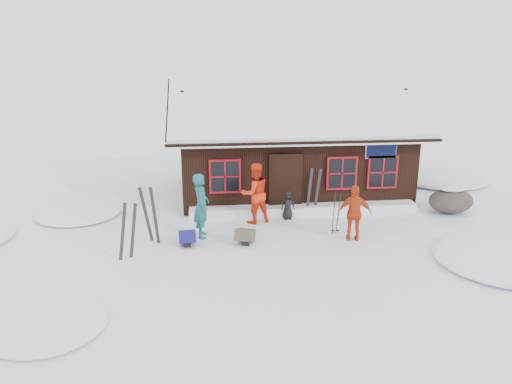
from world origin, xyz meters
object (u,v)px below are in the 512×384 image
Objects in this scene: backpack_blue at (187,239)px; skier_crouched at (288,205)px; skier_orange_right at (355,213)px; skier_teal at (201,206)px; ski_poles at (336,213)px; skier_orange_left at (255,193)px; boulder at (451,200)px; backpack_olive at (245,238)px; ski_pair_left at (128,232)px.

skier_crouched is at bearing 25.41° from backpack_blue.
skier_teal is at bearing 3.66° from skier_orange_right.
ski_poles reaches higher than skier_crouched.
skier_crouched is (2.78, 1.26, -0.50)m from skier_teal.
skier_orange_left is 1.23m from skier_crouched.
backpack_olive is at bearing -164.74° from boulder.
skier_crouched is at bearing -37.91° from skier_orange_right.
skier_teal is 1.60m from backpack_olive.
skier_crouched is at bearing -179.47° from boulder.
backpack_blue is (-3.21, -1.84, -0.30)m from skier_crouched.
ski_poles is at bearing 7.05° from ski_pair_left.
ski_poles is (-0.38, 0.60, -0.20)m from skier_orange_right.
skier_orange_left is (1.68, 1.06, 0.01)m from skier_teal.
skier_teal is 3.12× the size of backpack_blue.
skier_teal is 3.09× the size of backpack_olive.
skier_teal reaches higher than skier_crouched.
backpack_olive is at bearing -118.04° from skier_teal.
skier_orange_left reaches higher than boulder.
skier_orange_right is 1.78× the size of skier_crouched.
skier_crouched is 0.70× the size of ski_poles.
boulder is at bearing 9.92° from ski_pair_left.
skier_teal reaches higher than ski_pair_left.
backpack_blue is at bearing -153.21° from skier_crouched.
skier_orange_left is at bearing 95.12° from backpack_olive.
skier_crouched reaches higher than boulder.
skier_orange_right is (4.39, -0.73, -0.14)m from skier_teal.
ski_poles reaches higher than backpack_blue.
backpack_blue is (1.51, 0.77, -0.59)m from ski_pair_left.
skier_orange_left is at bearing -172.94° from skier_crouched.
ski_pair_left is at bearing -165.48° from boulder.
backpack_olive is at bearing -169.69° from ski_poles.
backpack_olive is (-0.45, -1.69, -0.81)m from skier_orange_left.
skier_orange_left is 4.35m from ski_pair_left.
ski_poles is 4.48m from backpack_blue.
skier_orange_left reaches higher than ski_pair_left.
boulder is at bearing -139.74° from skier_orange_right.
ski_pair_left reaches higher than backpack_olive.
skier_orange_right is at bearing 1.06° from ski_pair_left.
skier_orange_left is 2.64m from ski_poles.
skier_teal is 1.20× the size of ski_pair_left.
skier_teal is 2.07× the size of skier_crouched.
skier_orange_left is 2.79m from backpack_blue.
skier_crouched is 2.47m from backpack_olive.
ski_poles is 2.15× the size of backpack_blue.
skier_crouched is (-1.61, 1.98, -0.36)m from skier_orange_right.
ski_pair_left is 1.79m from backpack_blue.
skier_teal is 0.99× the size of skier_orange_left.
skier_crouched is at bearing 131.47° from ski_poles.
skier_orange_right is at bearing -54.04° from skier_crouched.
skier_crouched is at bearing 70.62° from backpack_olive.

